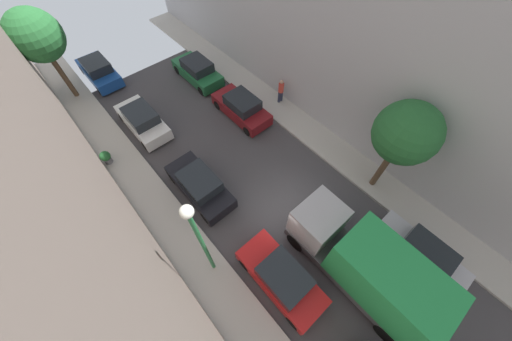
{
  "coord_description": "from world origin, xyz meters",
  "views": [
    {
      "loc": [
        -5.28,
        -3.41,
        13.14
      ],
      "look_at": [
        0.26,
        2.9,
        0.5
      ],
      "focal_mm": 19.05,
      "sensor_mm": 36.0,
      "label": 1
    }
  ],
  "objects_px": {
    "delivery_truck": "(366,266)",
    "pedestrian": "(281,90)",
    "parked_car_left_4": "(143,120)",
    "parked_car_left_5": "(99,71)",
    "parked_car_right_3": "(197,71)",
    "street_tree_0": "(36,36)",
    "potted_plant_3": "(106,157)",
    "parked_car_left_3": "(200,185)",
    "street_tree_1": "(406,133)",
    "parked_car_right_2": "(242,108)",
    "lamp_post": "(199,236)",
    "parked_car_right_1": "(419,255)",
    "parked_car_left_2": "(282,278)"
  },
  "relations": [
    {
      "from": "parked_car_left_5",
      "to": "lamp_post",
      "type": "relative_size",
      "value": 0.68
    },
    {
      "from": "parked_car_right_2",
      "to": "lamp_post",
      "type": "distance_m",
      "value": 10.53
    },
    {
      "from": "parked_car_right_1",
      "to": "street_tree_1",
      "type": "height_order",
      "value": "street_tree_1"
    },
    {
      "from": "parked_car_right_3",
      "to": "pedestrian",
      "type": "height_order",
      "value": "pedestrian"
    },
    {
      "from": "lamp_post",
      "to": "parked_car_left_5",
      "type": "bearing_deg",
      "value": 83.44
    },
    {
      "from": "parked_car_right_3",
      "to": "potted_plant_3",
      "type": "xyz_separation_m",
      "value": [
        -8.37,
        -2.91,
        -0.11
      ]
    },
    {
      "from": "parked_car_left_3",
      "to": "lamp_post",
      "type": "distance_m",
      "value": 5.39
    },
    {
      "from": "parked_car_left_3",
      "to": "street_tree_1",
      "type": "xyz_separation_m",
      "value": [
        7.44,
        -5.86,
        3.56
      ]
    },
    {
      "from": "street_tree_1",
      "to": "potted_plant_3",
      "type": "relative_size",
      "value": 6.57
    },
    {
      "from": "street_tree_1",
      "to": "pedestrian",
      "type": "bearing_deg",
      "value": 84.88
    },
    {
      "from": "parked_car_left_4",
      "to": "street_tree_0",
      "type": "relative_size",
      "value": 0.72
    },
    {
      "from": "pedestrian",
      "to": "street_tree_1",
      "type": "xyz_separation_m",
      "value": [
        -0.73,
        -8.16,
        3.21
      ]
    },
    {
      "from": "delivery_truck",
      "to": "pedestrian",
      "type": "height_order",
      "value": "delivery_truck"
    },
    {
      "from": "parked_car_right_2",
      "to": "lamp_post",
      "type": "xyz_separation_m",
      "value": [
        -7.3,
        -6.77,
        3.43
      ]
    },
    {
      "from": "parked_car_right_3",
      "to": "street_tree_0",
      "type": "height_order",
      "value": "street_tree_0"
    },
    {
      "from": "parked_car_left_4",
      "to": "pedestrian",
      "type": "height_order",
      "value": "pedestrian"
    },
    {
      "from": "parked_car_right_1",
      "to": "potted_plant_3",
      "type": "xyz_separation_m",
      "value": [
        -8.37,
        14.83,
        -0.11
      ]
    },
    {
      "from": "parked_car_left_3",
      "to": "street_tree_0",
      "type": "xyz_separation_m",
      "value": [
        -2.17,
        12.19,
        3.73
      ]
    },
    {
      "from": "parked_car_right_1",
      "to": "lamp_post",
      "type": "xyz_separation_m",
      "value": [
        -7.3,
        5.94,
        3.43
      ]
    },
    {
      "from": "parked_car_right_3",
      "to": "lamp_post",
      "type": "xyz_separation_m",
      "value": [
        -7.3,
        -11.8,
        3.43
      ]
    },
    {
      "from": "pedestrian",
      "to": "parked_car_right_1",
      "type": "bearing_deg",
      "value": -103.09
    },
    {
      "from": "parked_car_right_3",
      "to": "delivery_truck",
      "type": "bearing_deg",
      "value": -99.38
    },
    {
      "from": "parked_car_left_2",
      "to": "potted_plant_3",
      "type": "relative_size",
      "value": 4.93
    },
    {
      "from": "delivery_truck",
      "to": "lamp_post",
      "type": "xyz_separation_m",
      "value": [
        -4.6,
        4.54,
        2.36
      ]
    },
    {
      "from": "parked_car_right_2",
      "to": "street_tree_1",
      "type": "distance_m",
      "value": 9.83
    },
    {
      "from": "pedestrian",
      "to": "parked_car_left_5",
      "type": "bearing_deg",
      "value": 127.8
    },
    {
      "from": "parked_car_left_5",
      "to": "parked_car_right_3",
      "type": "height_order",
      "value": "same"
    },
    {
      "from": "parked_car_left_5",
      "to": "street_tree_0",
      "type": "height_order",
      "value": "street_tree_0"
    },
    {
      "from": "parked_car_right_1",
      "to": "delivery_truck",
      "type": "distance_m",
      "value": 3.22
    },
    {
      "from": "parked_car_left_2",
      "to": "parked_car_left_3",
      "type": "xyz_separation_m",
      "value": [
        0.0,
        6.21,
        0.0
      ]
    },
    {
      "from": "parked_car_right_2",
      "to": "delivery_truck",
      "type": "xyz_separation_m",
      "value": [
        -2.7,
        -11.31,
        1.07
      ]
    },
    {
      "from": "parked_car_left_3",
      "to": "parked_car_left_5",
      "type": "xyz_separation_m",
      "value": [
        0.0,
        12.84,
        0.0
      ]
    },
    {
      "from": "parked_car_left_4",
      "to": "parked_car_right_2",
      "type": "bearing_deg",
      "value": -30.74
    },
    {
      "from": "delivery_truck",
      "to": "potted_plant_3",
      "type": "bearing_deg",
      "value": 112.86
    },
    {
      "from": "street_tree_1",
      "to": "parked_car_left_5",
      "type": "bearing_deg",
      "value": 111.71
    },
    {
      "from": "parked_car_left_4",
      "to": "street_tree_1",
      "type": "xyz_separation_m",
      "value": [
        7.44,
        -12.14,
        3.56
      ]
    },
    {
      "from": "potted_plant_3",
      "to": "street_tree_0",
      "type": "bearing_deg",
      "value": 83.52
    },
    {
      "from": "parked_car_right_2",
      "to": "street_tree_1",
      "type": "relative_size",
      "value": 0.75
    },
    {
      "from": "parked_car_right_2",
      "to": "potted_plant_3",
      "type": "xyz_separation_m",
      "value": [
        -8.37,
        2.13,
        -0.11
      ]
    },
    {
      "from": "parked_car_right_3",
      "to": "street_tree_1",
      "type": "distance_m",
      "value": 14.56
    },
    {
      "from": "parked_car_left_3",
      "to": "parked_car_left_4",
      "type": "bearing_deg",
      "value": 90.0
    },
    {
      "from": "parked_car_right_1",
      "to": "delivery_truck",
      "type": "bearing_deg",
      "value": 152.64
    },
    {
      "from": "parked_car_left_5",
      "to": "delivery_truck",
      "type": "xyz_separation_m",
      "value": [
        2.7,
        -21.08,
        1.07
      ]
    },
    {
      "from": "parked_car_left_3",
      "to": "pedestrian",
      "type": "relative_size",
      "value": 2.44
    },
    {
      "from": "parked_car_left_5",
      "to": "parked_car_right_3",
      "type": "bearing_deg",
      "value": -41.22
    },
    {
      "from": "parked_car_right_1",
      "to": "parked_car_left_5",
      "type": "bearing_deg",
      "value": 103.51
    },
    {
      "from": "parked_car_left_3",
      "to": "street_tree_1",
      "type": "distance_m",
      "value": 10.12
    },
    {
      "from": "parked_car_left_2",
      "to": "street_tree_1",
      "type": "height_order",
      "value": "street_tree_1"
    },
    {
      "from": "parked_car_left_3",
      "to": "parked_car_right_2",
      "type": "height_order",
      "value": "same"
    },
    {
      "from": "street_tree_0",
      "to": "street_tree_1",
      "type": "xyz_separation_m",
      "value": [
        9.61,
        -18.05,
        -0.17
      ]
    }
  ]
}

